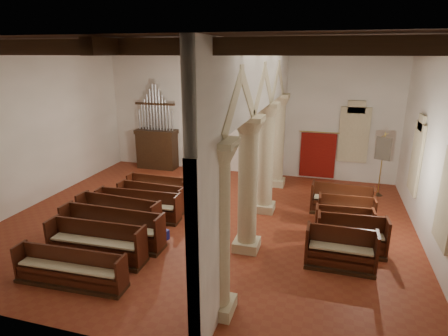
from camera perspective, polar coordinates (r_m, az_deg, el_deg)
floor at (r=13.40m, az=-2.73°, el=-8.14°), size 14.00×14.00×0.00m
ceiling at (r=12.12m, az=-3.15°, el=18.45°), size 14.00×14.00×0.00m
wall_back at (r=18.10m, az=3.29°, el=8.47°), size 14.00×0.02×6.00m
wall_front at (r=7.26m, az=-18.48°, el=-5.74°), size 14.00×0.02×6.00m
wall_left at (r=16.08m, az=-27.37°, el=5.49°), size 0.02×12.00×6.00m
wall_right at (r=12.16m, az=30.10°, el=1.89°), size 0.02×12.00×6.00m
ceiling_beams at (r=12.12m, az=-3.13°, el=17.60°), size 13.80×11.80×0.30m
arcade at (r=11.85m, az=5.35°, el=6.60°), size 0.90×11.90×6.00m
window_right_b at (r=14.71m, az=27.41°, el=1.34°), size 0.03×1.00×2.20m
window_back at (r=17.82m, az=19.16°, el=4.80°), size 1.00×0.03×2.20m
pipe_organ at (r=19.44m, az=-10.20°, el=3.94°), size 2.10×0.85×4.40m
lectern at (r=18.82m, az=-4.29°, el=1.05°), size 0.54×0.55×1.26m
dossal_curtain at (r=17.97m, az=14.08°, el=1.93°), size 1.80×0.07×2.17m
processional_banner at (r=16.76m, az=22.66°, el=-1.16°), size 0.57×0.73×2.68m
hymnal_box_a at (r=10.30m, az=-18.93°, el=-15.85°), size 0.39×0.35×0.33m
hymnal_box_b at (r=12.06m, az=-9.26°, el=-10.01°), size 0.37×0.32×0.32m
hymnal_box_c at (r=13.47m, az=-7.38°, el=-6.93°), size 0.34×0.29×0.31m
tube_heater_a at (r=11.54m, az=-24.65°, el=-13.36°), size 1.02×0.52×0.11m
tube_heater_b at (r=11.83m, az=-18.16°, el=-11.81°), size 0.87×0.43×0.09m
nave_pew_0 at (r=10.69m, az=-22.34°, el=-14.64°), size 3.02×0.75×0.96m
nave_pew_1 at (r=11.53m, az=-18.82°, el=-11.46°), size 2.91×0.84×1.13m
nave_pew_2 at (r=12.24m, az=-16.65°, el=-9.48°), size 3.35×0.80×1.15m
nave_pew_3 at (r=13.16m, az=-15.74°, el=-7.51°), size 2.99×0.94×1.12m
nave_pew_4 at (r=13.82m, az=-12.93°, el=-6.22°), size 3.10×0.82×1.03m
nave_pew_5 at (r=14.43m, az=-11.00°, el=-5.09°), size 2.64×0.81×1.02m
nave_pew_6 at (r=15.47m, az=-10.08°, el=-3.57°), size 2.56×0.72×0.96m
aisle_pew_0 at (r=11.06m, az=17.27°, el=-12.49°), size 1.90×0.77×1.15m
aisle_pew_1 at (r=11.94m, az=18.77°, el=-10.37°), size 2.04×0.87×1.14m
aisle_pew_2 at (r=12.67m, az=17.73°, el=-8.77°), size 1.83×0.82×1.04m
aisle_pew_3 at (r=13.52m, az=18.02°, el=-7.07°), size 1.88×0.79×1.08m
aisle_pew_4 at (r=14.50m, az=17.47°, el=-5.33°), size 2.24×0.82×1.11m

